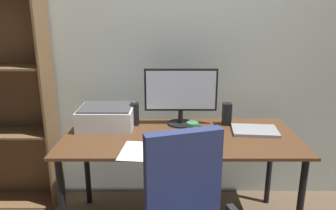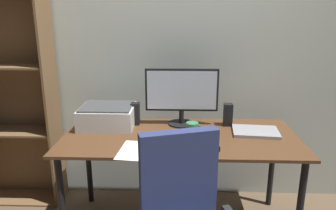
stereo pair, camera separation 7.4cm
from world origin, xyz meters
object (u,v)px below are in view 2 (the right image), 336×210
(speaker_left, at_px, (135,114))
(printer, at_px, (108,116))
(mouse, at_px, (213,147))
(laptop, at_px, (256,132))
(bookshelf, at_px, (11,99))
(speaker_right, at_px, (228,115))
(keyboard, at_px, (180,147))
(monitor, at_px, (182,93))
(desk, at_px, (180,146))
(coffee_mug, at_px, (192,130))

(speaker_left, distance_m, printer, 0.21)
(mouse, distance_m, laptop, 0.44)
(mouse, xyz_separation_m, bookshelf, (-1.59, 0.60, 0.13))
(mouse, bearing_deg, speaker_right, 58.18)
(keyboard, relative_size, bookshelf, 0.16)
(laptop, height_order, printer, printer)
(monitor, distance_m, mouse, 0.55)
(desk, xyz_separation_m, monitor, (0.01, 0.23, 0.33))
(keyboard, height_order, printer, printer)
(laptop, height_order, speaker_left, speaker_left)
(laptop, bearing_deg, speaker_left, 175.16)
(keyboard, height_order, bookshelf, bookshelf)
(desk, relative_size, laptop, 5.13)
(mouse, distance_m, speaker_right, 0.48)
(speaker_right, distance_m, bookshelf, 1.75)
(coffee_mug, distance_m, laptop, 0.46)
(laptop, bearing_deg, printer, 179.66)
(bookshelf, bearing_deg, monitor, -5.94)
(desk, height_order, bookshelf, bookshelf)
(desk, relative_size, coffee_mug, 16.24)
(bookshelf, bearing_deg, speaker_right, -5.00)
(monitor, height_order, bookshelf, bookshelf)
(monitor, relative_size, bookshelf, 0.30)
(laptop, xyz_separation_m, printer, (-1.09, 0.11, 0.07))
(printer, bearing_deg, keyboard, -36.06)
(keyboard, distance_m, laptop, 0.61)
(speaker_left, bearing_deg, mouse, -39.16)
(monitor, height_order, speaker_left, monitor)
(bookshelf, bearing_deg, coffee_mug, -14.94)
(desk, xyz_separation_m, mouse, (0.21, -0.23, 0.09))
(keyboard, bearing_deg, coffee_mug, 67.76)
(speaker_left, bearing_deg, coffee_mug, -29.16)
(coffee_mug, relative_size, speaker_left, 0.59)
(desk, xyz_separation_m, coffee_mug, (0.09, -0.01, 0.13))
(monitor, relative_size, printer, 1.37)
(mouse, xyz_separation_m, printer, (-0.76, 0.40, 0.06))
(keyboard, height_order, laptop, laptop)
(desk, bearing_deg, bookshelf, 164.71)
(desk, xyz_separation_m, printer, (-0.55, 0.17, 0.16))
(desk, height_order, speaker_left, speaker_left)
(monitor, bearing_deg, printer, -174.06)
(coffee_mug, bearing_deg, speaker_right, 40.52)
(laptop, height_order, bookshelf, bookshelf)
(speaker_left, relative_size, speaker_right, 1.00)
(bookshelf, bearing_deg, speaker_left, -8.36)
(desk, bearing_deg, keyboard, -89.66)
(mouse, bearing_deg, keyboard, 166.42)
(desk, height_order, keyboard, keyboard)
(mouse, height_order, coffee_mug, coffee_mug)
(keyboard, bearing_deg, monitor, 88.29)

